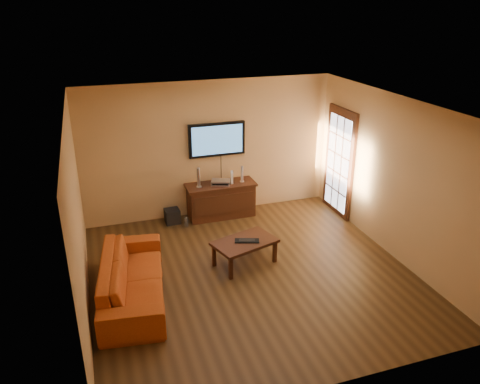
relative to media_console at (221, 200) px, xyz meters
name	(u,v)px	position (x,y,z in m)	size (l,w,h in m)	color
ground_plane	(251,274)	(-0.14, -2.23, -0.35)	(5.00, 5.00, 0.00)	#38230F
room_walls	(239,163)	(-0.14, -1.60, 1.34)	(5.00, 5.00, 5.00)	tan
french_door	(339,163)	(2.31, -0.53, 0.70)	(0.07, 1.02, 2.22)	#32160B
media_console	(221,200)	(0.00, 0.00, 0.00)	(1.39, 0.53, 0.70)	#32160B
television	(217,140)	(0.00, 0.22, 1.20)	(1.13, 0.08, 0.67)	black
coffee_table	(245,244)	(-0.15, -1.90, 0.02)	(1.15, 0.88, 0.43)	#32160B
sofa	(132,271)	(-2.00, -2.27, 0.08)	(2.21, 0.65, 0.87)	#A84112
speaker_left	(199,178)	(-0.45, -0.02, 0.53)	(0.11, 0.11, 0.39)	silver
speaker_right	(242,175)	(0.44, -0.01, 0.50)	(0.09, 0.09, 0.33)	silver
av_receiver	(221,182)	(0.00, 0.00, 0.39)	(0.36, 0.26, 0.08)	silver
game_console	(232,177)	(0.23, 0.00, 0.46)	(0.05, 0.17, 0.23)	white
subwoofer	(172,216)	(-1.00, 0.01, -0.21)	(0.28, 0.28, 0.28)	black
bottle	(186,222)	(-0.78, -0.27, -0.25)	(0.07, 0.07, 0.22)	white
keyboard	(247,241)	(-0.12, -1.92, 0.09)	(0.43, 0.27, 0.02)	black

